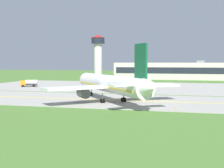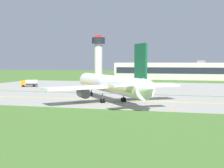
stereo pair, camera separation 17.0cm
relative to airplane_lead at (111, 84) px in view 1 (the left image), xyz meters
name	(u,v)px [view 1 (the left image)]	position (x,y,z in m)	size (l,w,h in m)	color
ground_plane	(106,100)	(-1.93, 2.88, -4.13)	(500.00, 500.00, 0.00)	#47702D
taxiway_strip	(106,100)	(-1.93, 2.88, -4.08)	(240.00, 28.00, 0.10)	#9E9B93
apron_pad	(164,87)	(8.07, 44.88, -4.08)	(140.00, 52.00, 0.10)	#9E9B93
taxiway_centreline	(106,100)	(-1.93, 2.88, -4.03)	(220.00, 0.60, 0.01)	yellow
airplane_lead	(111,84)	(0.00, 0.00, 0.00)	(29.23, 33.46, 12.70)	white
service_truck_fuel	(29,83)	(-40.29, 33.93, -2.60)	(6.32, 4.26, 2.65)	orange
terminal_building	(175,71)	(8.92, 98.83, 0.29)	(64.00, 12.11, 10.01)	beige
control_tower	(98,52)	(-32.74, 95.53, 10.56)	(7.60, 7.60, 24.15)	silver
traffic_cone_near_edge	(175,108)	(15.21, -8.27, -3.83)	(0.44, 0.44, 0.60)	orange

